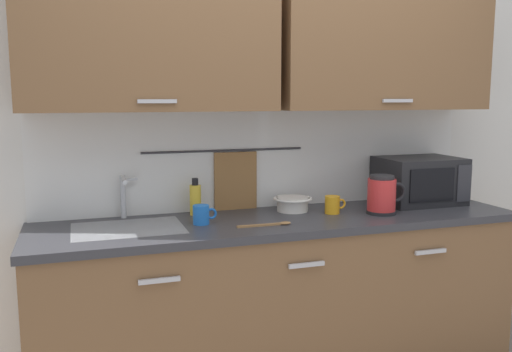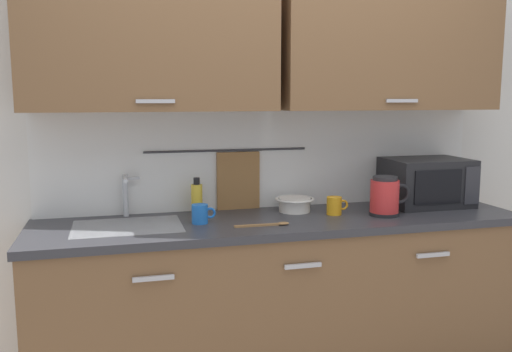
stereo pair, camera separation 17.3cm
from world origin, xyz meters
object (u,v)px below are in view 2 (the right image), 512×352
object	(u,v)px
mug_by_kettle	(335,206)
wooden_spoon	(269,224)
mug_near_sink	(200,214)
dish_soap_bottle	(197,198)
microwave	(426,182)
electric_kettle	(385,196)
mixing_bowl	(295,203)

from	to	relation	value
mug_by_kettle	wooden_spoon	distance (m)	0.44
mug_near_sink	wooden_spoon	xyz separation A→B (m)	(0.31, -0.13, -0.04)
dish_soap_bottle	wooden_spoon	bearing A→B (deg)	-49.94
dish_soap_bottle	mug_by_kettle	xyz separation A→B (m)	(0.71, -0.20, -0.04)
mug_by_kettle	microwave	bearing A→B (deg)	9.22
electric_kettle	mug_by_kettle	bearing A→B (deg)	160.66
microwave	mixing_bowl	size ratio (longest dim) A/B	2.15
mug_near_sink	wooden_spoon	size ratio (longest dim) A/B	0.44
mug_near_sink	dish_soap_bottle	bearing A→B (deg)	85.76
wooden_spoon	mug_near_sink	bearing A→B (deg)	156.85
dish_soap_bottle	mug_by_kettle	bearing A→B (deg)	-15.78
dish_soap_bottle	electric_kettle	bearing A→B (deg)	-16.72
microwave	mug_near_sink	world-z (taller)	microwave
mixing_bowl	mug_by_kettle	distance (m)	0.22
mug_near_sink	mug_by_kettle	bearing A→B (deg)	1.59
dish_soap_bottle	mug_near_sink	distance (m)	0.22
microwave	wooden_spoon	distance (m)	1.06
microwave	mug_by_kettle	distance (m)	0.62
mug_by_kettle	wooden_spoon	bearing A→B (deg)	-159.34
electric_kettle	wooden_spoon	xyz separation A→B (m)	(-0.66, -0.07, -0.10)
mug_near_sink	mixing_bowl	distance (m)	0.56
dish_soap_bottle	wooden_spoon	xyz separation A→B (m)	(0.30, -0.35, -0.08)
electric_kettle	mixing_bowl	xyz separation A→B (m)	(-0.43, 0.21, -0.06)
mug_near_sink	mixing_bowl	bearing A→B (deg)	14.98
microwave	mug_by_kettle	bearing A→B (deg)	-170.78
wooden_spoon	mixing_bowl	bearing A→B (deg)	50.79
electric_kettle	dish_soap_bottle	world-z (taller)	electric_kettle
mug_near_sink	wooden_spoon	world-z (taller)	mug_near_sink
electric_kettle	mug_near_sink	distance (m)	0.97
mixing_bowl	electric_kettle	bearing A→B (deg)	-26.25
dish_soap_bottle	mug_by_kettle	world-z (taller)	dish_soap_bottle
mug_near_sink	mug_by_kettle	world-z (taller)	same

